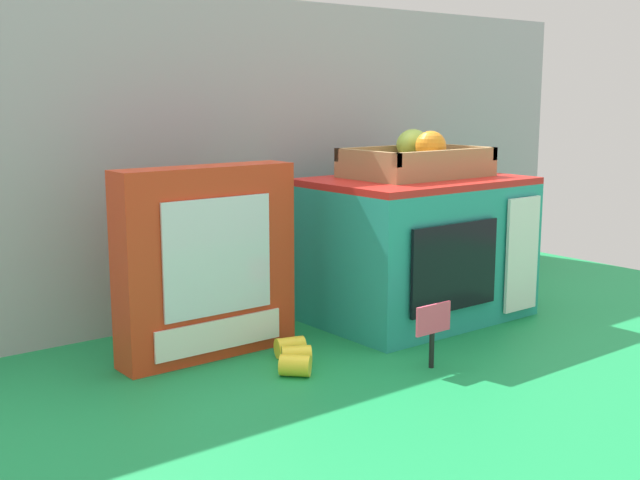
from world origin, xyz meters
TOP-DOWN VIEW (x-y plane):
  - ground_plane at (0.00, 0.00)m, footprint 1.70×1.70m
  - display_back_panel at (0.00, 0.24)m, footprint 1.61×0.03m
  - toy_microwave at (0.15, -0.00)m, footprint 0.39×0.28m
  - food_groups_crate at (0.17, 0.02)m, footprint 0.26×0.17m
  - cookie_set_box at (-0.28, 0.03)m, footprint 0.29×0.07m
  - price_sign at (-0.04, -0.23)m, footprint 0.07×0.01m
  - loose_toy_banana at (-0.20, -0.09)m, footprint 0.10×0.12m

SIDE VIEW (x-z plane):
  - ground_plane at x=0.00m, z-range 0.00..0.00m
  - loose_toy_banana at x=-0.20m, z-range 0.00..0.03m
  - price_sign at x=-0.04m, z-range 0.02..0.12m
  - toy_microwave at x=0.15m, z-range 0.00..0.26m
  - cookie_set_box at x=-0.28m, z-range 0.00..0.30m
  - food_groups_crate at x=0.17m, z-range 0.25..0.33m
  - display_back_panel at x=0.00m, z-range 0.00..0.59m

